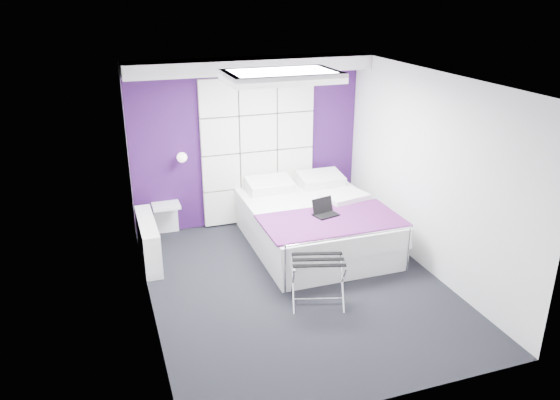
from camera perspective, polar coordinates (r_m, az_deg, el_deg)
name	(u,v)px	position (r m, az deg, el deg)	size (l,w,h in m)	color
floor	(297,285)	(7.03, 1.77, -8.87)	(4.40, 4.40, 0.00)	black
ceiling	(299,79)	(6.15, 2.04, 12.57)	(4.40, 4.40, 0.00)	white
wall_back	(248,143)	(8.47, -3.40, 5.99)	(3.60, 3.60, 0.00)	white
wall_left	(143,208)	(6.11, -14.10, -0.80)	(4.40, 4.40, 0.00)	white
wall_right	(429,174)	(7.28, 15.29, 2.67)	(4.40, 4.40, 0.00)	white
accent_wall	(248,143)	(8.46, -3.38, 5.97)	(3.58, 0.02, 2.58)	#331048
soffit	(251,65)	(7.99, -3.09, 13.86)	(3.58, 0.50, 0.20)	white
headboard	(258,151)	(8.49, -2.29, 5.14)	(1.80, 0.08, 2.30)	white
skylight	(282,75)	(6.71, 0.17, 12.89)	(1.36, 0.86, 0.12)	white
wall_lamp	(181,157)	(8.15, -10.26, 4.49)	(0.15, 0.15, 0.15)	white
radiator	(148,241)	(7.70, -13.59, -4.14)	(0.22, 1.20, 0.60)	white
bed	(315,224)	(7.93, 3.63, -2.50)	(1.88, 2.27, 0.79)	white
nightstand	(166,206)	(8.32, -11.81, -0.60)	(0.40, 0.31, 0.04)	white
luggage_rack	(318,281)	(6.52, 3.95, -8.49)	(0.60, 0.45, 0.60)	silver
laptop	(325,211)	(7.46, 4.69, -1.10)	(0.32, 0.23, 0.23)	black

